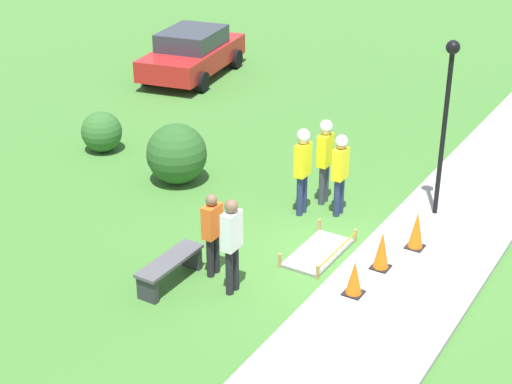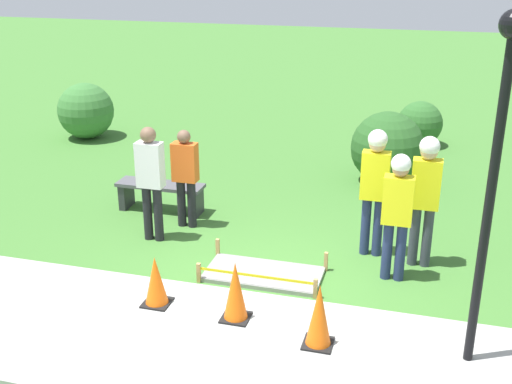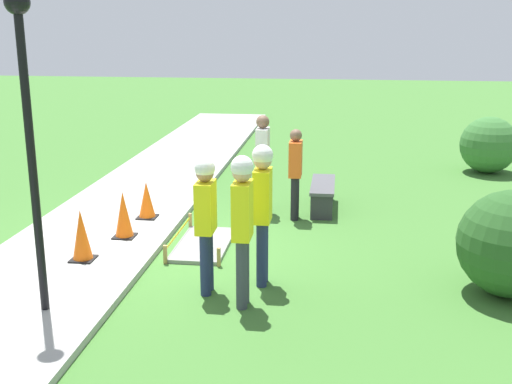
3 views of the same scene
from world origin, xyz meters
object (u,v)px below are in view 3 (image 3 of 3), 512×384
Objects in this scene: worker_trainee at (262,201)px; lamppost_near at (27,107)px; worker_assistant at (206,213)px; traffic_cone_sidewalk_edge at (82,235)px; bystander_in_gray_shirt at (263,158)px; traffic_cone_near_patch at (147,200)px; bystander_in_orange_shirt at (295,169)px; traffic_cone_far_patch at (124,215)px; park_bench at (323,191)px; worker_supervisor at (242,216)px.

lamppost_near is at bearing -61.87° from worker_trainee.
worker_trainee is (-0.37, 0.69, 0.09)m from worker_assistant.
bystander_in_gray_shirt is (-3.04, 2.27, 0.57)m from traffic_cone_sidewalk_edge.
traffic_cone_near_patch is 0.34× the size of worker_trainee.
traffic_cone_near_patch is 0.40× the size of bystander_in_orange_shirt.
worker_trainee reaches higher than worker_assistant.
bystander_in_orange_shirt is (-1.66, 2.63, 0.45)m from traffic_cone_far_patch.
worker_trainee is 3.14m from lamppost_near.
lamppost_near reaches higher than traffic_cone_sidewalk_edge.
park_bench is (-3.40, 3.38, -0.13)m from traffic_cone_sidewalk_edge.
worker_supervisor is at bearing -11.14° from park_bench.
traffic_cone_sidewalk_edge is 0.42× the size of worker_assistant.
worker_trainee is (2.42, 2.35, 0.76)m from traffic_cone_near_patch.
traffic_cone_far_patch is 3.13m from worker_supervisor.
bystander_in_gray_shirt reaches higher than traffic_cone_sidewalk_edge.
lamppost_near reaches higher than worker_supervisor.
lamppost_near is (5.03, -3.20, 2.20)m from park_bench.
park_bench is at bearing 107.99° from bystander_in_gray_shirt.
worker_trainee is at bearing 83.63° from traffic_cone_sidewalk_edge.
worker_trainee is (3.69, -0.71, 0.83)m from park_bench.
worker_supervisor reaches higher than worker_assistant.
park_bench is 6.35m from lamppost_near.
worker_assistant is 0.49× the size of lamppost_near.
traffic_cone_sidewalk_edge is at bearing -44.87° from park_bench.
worker_supervisor is 0.63m from worker_assistant.
traffic_cone_sidewalk_edge reaches higher than park_bench.
worker_supervisor is (2.07, 2.24, 0.70)m from traffic_cone_far_patch.
traffic_cone_near_patch is 0.36× the size of bystander_in_gray_shirt.
worker_supervisor reaches higher than traffic_cone_far_patch.
park_bench is at bearing 112.63° from traffic_cone_near_patch.
traffic_cone_far_patch is at bearing -135.33° from worker_assistant.
bystander_in_orange_shirt is at bearing 122.29° from traffic_cone_far_patch.
worker_supervisor is at bearing 47.27° from traffic_cone_far_patch.
traffic_cone_far_patch is 0.39× the size of worker_supervisor.
worker_supervisor is 1.06× the size of worker_assistant.
bystander_in_orange_shirt is at bearing 63.43° from bystander_in_gray_shirt.
worker_supervisor is (1.01, 2.51, 0.70)m from traffic_cone_sidewalk_edge.
traffic_cone_far_patch is at bearing -53.12° from park_bench.
traffic_cone_near_patch is at bearing -64.86° from bystander_in_gray_shirt.
lamppost_near reaches higher than traffic_cone_far_patch.
traffic_cone_near_patch is 0.18× the size of lamppost_near.
worker_trainee reaches higher than traffic_cone_near_patch.
lamppost_near reaches higher than bystander_in_gray_shirt.
traffic_cone_near_patch is 4.32m from lamppost_near.
traffic_cone_far_patch is at bearing -45.43° from bystander_in_gray_shirt.
bystander_in_gray_shirt is at bearing -72.01° from park_bench.
bystander_in_orange_shirt reaches higher than traffic_cone_near_patch.
bystander_in_orange_shirt is (0.67, -0.48, 0.58)m from park_bench.
park_bench is 4.37m from worker_assistant.
worker_assistant is at bearing -122.56° from worker_supervisor.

